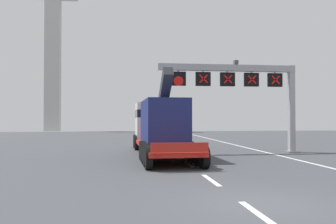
% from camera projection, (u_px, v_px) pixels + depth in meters
% --- Properties ---
extents(ground, '(112.00, 112.00, 0.00)m').
position_uv_depth(ground, '(259.00, 203.00, 10.03)').
color(ground, '#424449').
extents(lane_markings, '(0.20, 56.72, 0.01)m').
position_uv_depth(lane_markings, '(163.00, 146.00, 30.87)').
color(lane_markings, silver).
rests_on(lane_markings, ground).
extents(edge_line_right, '(0.20, 63.00, 0.01)m').
position_uv_depth(edge_line_right, '(281.00, 156.00, 22.70)').
color(edge_line_right, silver).
rests_on(edge_line_right, ground).
extents(overhead_lane_gantry, '(10.06, 0.90, 6.49)m').
position_uv_depth(overhead_lane_gantry, '(244.00, 82.00, 24.79)').
color(overhead_lane_gantry, '#9EA0A5').
rests_on(overhead_lane_gantry, ground).
extents(heavy_haul_truck_red, '(3.27, 14.11, 5.30)m').
position_uv_depth(heavy_haul_truck_red, '(158.00, 125.00, 24.08)').
color(heavy_haul_truck_red, red).
rests_on(heavy_haul_truck_red, ground).
extents(bridge_pylon_distant, '(9.00, 2.00, 41.67)m').
position_uv_depth(bridge_pylon_distant, '(53.00, 20.00, 67.01)').
color(bridge_pylon_distant, '#B7B7B2').
rests_on(bridge_pylon_distant, ground).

